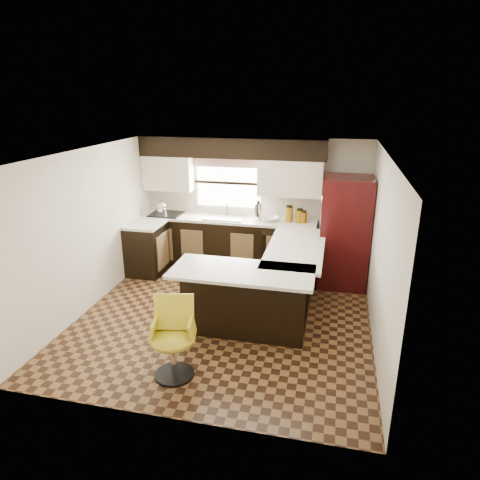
% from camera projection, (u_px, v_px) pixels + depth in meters
% --- Properties ---
extents(floor, '(4.40, 4.40, 0.00)m').
position_uv_depth(floor, '(225.00, 315.00, 6.39)').
color(floor, '#49301A').
rests_on(floor, ground).
extents(ceiling, '(4.40, 4.40, 0.00)m').
position_uv_depth(ceiling, '(223.00, 153.00, 5.61)').
color(ceiling, silver).
rests_on(ceiling, wall_back).
extents(wall_back, '(4.40, 0.00, 4.40)m').
position_uv_depth(wall_back, '(254.00, 202.00, 8.03)').
color(wall_back, beige).
rests_on(wall_back, floor).
extents(wall_front, '(4.40, 0.00, 4.40)m').
position_uv_depth(wall_front, '(164.00, 314.00, 3.97)').
color(wall_front, beige).
rests_on(wall_front, floor).
extents(wall_left, '(0.00, 4.40, 4.40)m').
position_uv_depth(wall_left, '(90.00, 229.00, 6.44)').
color(wall_left, beige).
rests_on(wall_left, floor).
extents(wall_right, '(0.00, 4.40, 4.40)m').
position_uv_depth(wall_right, '(380.00, 251.00, 5.56)').
color(wall_right, beige).
rests_on(wall_right, floor).
extents(base_cab_back, '(3.30, 0.60, 0.90)m').
position_uv_depth(base_cab_back, '(227.00, 243.00, 8.09)').
color(base_cab_back, black).
rests_on(base_cab_back, floor).
extents(base_cab_left, '(0.60, 0.70, 0.90)m').
position_uv_depth(base_cab_left, '(147.00, 249.00, 7.78)').
color(base_cab_left, black).
rests_on(base_cab_left, floor).
extents(counter_back, '(3.30, 0.60, 0.04)m').
position_uv_depth(counter_back, '(227.00, 219.00, 7.94)').
color(counter_back, silver).
rests_on(counter_back, base_cab_back).
extents(counter_left, '(0.60, 0.70, 0.04)m').
position_uv_depth(counter_left, '(145.00, 225.00, 7.62)').
color(counter_left, silver).
rests_on(counter_left, base_cab_left).
extents(soffit, '(3.40, 0.35, 0.36)m').
position_uv_depth(soffit, '(231.00, 148.00, 7.62)').
color(soffit, black).
rests_on(soffit, wall_back).
extents(upper_cab_left, '(0.94, 0.35, 0.64)m').
position_uv_depth(upper_cab_left, '(168.00, 173.00, 8.04)').
color(upper_cab_left, beige).
rests_on(upper_cab_left, wall_back).
extents(upper_cab_right, '(1.14, 0.35, 0.64)m').
position_uv_depth(upper_cab_right, '(290.00, 178.00, 7.56)').
color(upper_cab_right, beige).
rests_on(upper_cab_right, wall_back).
extents(window_pane, '(1.20, 0.02, 0.90)m').
position_uv_depth(window_pane, '(228.00, 183.00, 8.00)').
color(window_pane, white).
rests_on(window_pane, wall_back).
extents(valance, '(1.30, 0.06, 0.18)m').
position_uv_depth(valance, '(227.00, 162.00, 7.84)').
color(valance, '#D19B93').
rests_on(valance, wall_back).
extents(sink, '(0.75, 0.45, 0.03)m').
position_uv_depth(sink, '(224.00, 217.00, 7.92)').
color(sink, '#B2B2B7').
rests_on(sink, counter_back).
extents(dishwasher, '(0.58, 0.03, 0.78)m').
position_uv_depth(dishwasher, '(278.00, 254.00, 7.63)').
color(dishwasher, black).
rests_on(dishwasher, floor).
extents(cooktop, '(0.58, 0.50, 0.02)m').
position_uv_depth(cooktop, '(166.00, 214.00, 8.16)').
color(cooktop, black).
rests_on(cooktop, counter_back).
extents(peninsula_long, '(0.60, 1.95, 0.90)m').
position_uv_depth(peninsula_long, '(291.00, 276.00, 6.64)').
color(peninsula_long, black).
rests_on(peninsula_long, floor).
extents(peninsula_return, '(1.65, 0.60, 0.90)m').
position_uv_depth(peninsula_return, '(245.00, 301.00, 5.85)').
color(peninsula_return, black).
rests_on(peninsula_return, floor).
extents(counter_pen_long, '(0.84, 1.95, 0.04)m').
position_uv_depth(counter_pen_long, '(296.00, 248.00, 6.47)').
color(counter_pen_long, silver).
rests_on(counter_pen_long, peninsula_long).
extents(counter_pen_return, '(1.89, 0.84, 0.04)m').
position_uv_depth(counter_pen_return, '(242.00, 272.00, 5.61)').
color(counter_pen_return, silver).
rests_on(counter_pen_return, peninsula_return).
extents(refrigerator, '(0.80, 0.77, 1.87)m').
position_uv_depth(refrigerator, '(345.00, 232.00, 7.17)').
color(refrigerator, '#340809').
rests_on(refrigerator, floor).
extents(bar_chair, '(0.60, 0.60, 0.95)m').
position_uv_depth(bar_chair, '(173.00, 340.00, 4.88)').
color(bar_chair, gold).
rests_on(bar_chair, floor).
extents(kettle, '(0.18, 0.18, 0.25)m').
position_uv_depth(kettle, '(162.00, 207.00, 8.13)').
color(kettle, silver).
rests_on(kettle, cooktop).
extents(percolator, '(0.15, 0.15, 0.32)m').
position_uv_depth(percolator, '(258.00, 212.00, 7.76)').
color(percolator, silver).
rests_on(percolator, counter_back).
extents(mixing_bowl, '(0.41, 0.41, 0.08)m').
position_uv_depth(mixing_bowl, '(270.00, 219.00, 7.75)').
color(mixing_bowl, white).
rests_on(mixing_bowl, counter_back).
extents(canister_large, '(0.14, 0.14, 0.27)m').
position_uv_depth(canister_large, '(289.00, 214.00, 7.67)').
color(canister_large, '#845C0A').
rests_on(canister_large, counter_back).
extents(canister_med, '(0.14, 0.14, 0.22)m').
position_uv_depth(canister_med, '(299.00, 216.00, 7.64)').
color(canister_med, '#845C0A').
rests_on(canister_med, counter_back).
extents(canister_small, '(0.12, 0.12, 0.19)m').
position_uv_depth(canister_small, '(303.00, 217.00, 7.63)').
color(canister_small, '#845C0A').
rests_on(canister_small, counter_back).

